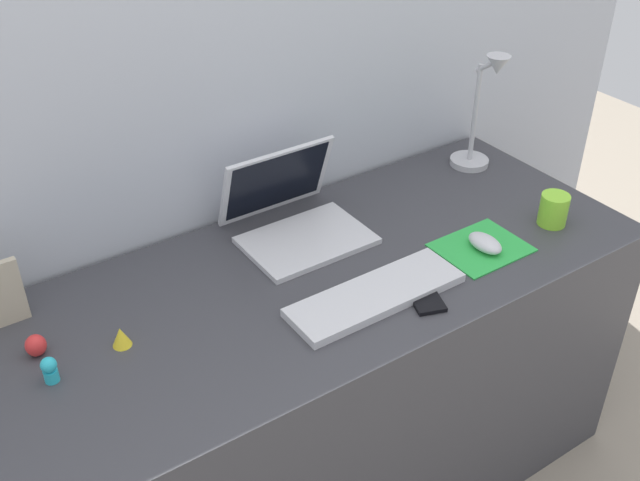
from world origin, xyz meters
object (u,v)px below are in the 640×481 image
object	(u,v)px
cell_phone	(423,295)
toy_figurine_red	(36,345)
mouse	(485,243)
desk_lamp	(482,115)
coffee_mug	(554,210)
laptop	(293,214)
toy_figurine_cyan	(50,369)
keyboard	(376,295)
toy_figurine_yellow	(121,337)

from	to	relation	value
cell_phone	toy_figurine_red	distance (m)	0.81
mouse	desk_lamp	xyz separation A→B (m)	(0.27, 0.32, 0.14)
desk_lamp	coffee_mug	distance (m)	0.35
laptop	toy_figurine_cyan	distance (m)	0.69
mouse	toy_figurine_red	size ratio (longest dim) A/B	2.08
keyboard	toy_figurine_red	xyz separation A→B (m)	(-0.67, 0.24, 0.01)
toy_figurine_red	toy_figurine_yellow	size ratio (longest dim) A/B	1.05
laptop	toy_figurine_red	world-z (taller)	laptop
cell_phone	keyboard	bearing A→B (deg)	168.75
keyboard	toy_figurine_yellow	world-z (taller)	toy_figurine_yellow
mouse	toy_figurine_yellow	world-z (taller)	toy_figurine_yellow
coffee_mug	toy_figurine_cyan	bearing A→B (deg)	172.84
toy_figurine_red	laptop	bearing A→B (deg)	7.89
keyboard	mouse	size ratio (longest dim) A/B	4.27
toy_figurine_yellow	toy_figurine_cyan	bearing A→B (deg)	-172.26
desk_lamp	toy_figurine_red	distance (m)	1.28
laptop	desk_lamp	world-z (taller)	desk_lamp
toy_figurine_cyan	cell_phone	bearing A→B (deg)	-14.81
coffee_mug	keyboard	bearing A→B (deg)	179.37
laptop	toy_figurine_yellow	xyz separation A→B (m)	(-0.51, -0.16, -0.03)
keyboard	desk_lamp	bearing A→B (deg)	27.83
cell_phone	toy_figurine_red	bearing A→B (deg)	178.27
keyboard	cell_phone	distance (m)	0.10
mouse	toy_figurine_yellow	size ratio (longest dim) A/B	2.19
toy_figurine_red	toy_figurine_yellow	bearing A→B (deg)	-24.67
laptop	toy_figurine_yellow	distance (m)	0.54
cell_phone	coffee_mug	bearing A→B (deg)	24.92
laptop	coffee_mug	size ratio (longest dim) A/B	3.66
laptop	keyboard	size ratio (longest dim) A/B	0.73
desk_lamp	toy_figurine_red	xyz separation A→B (m)	(-1.27, -0.08, -0.14)
keyboard	cell_phone	size ratio (longest dim) A/B	3.20
laptop	coffee_mug	distance (m)	0.65
desk_lamp	toy_figurine_yellow	xyz separation A→B (m)	(-1.12, -0.15, -0.14)
toy_figurine_red	cell_phone	bearing A→B (deg)	-20.90
cell_phone	toy_figurine_cyan	xyz separation A→B (m)	(-0.76, 0.20, 0.02)
laptop	keyboard	xyz separation A→B (m)	(0.01, -0.33, -0.04)
mouse	coffee_mug	world-z (taller)	coffee_mug
laptop	desk_lamp	bearing A→B (deg)	-0.91
mouse	laptop	bearing A→B (deg)	135.67
coffee_mug	toy_figurine_red	size ratio (longest dim) A/B	1.77
mouse	cell_phone	distance (m)	0.25
coffee_mug	cell_phone	bearing A→B (deg)	-174.26
desk_lamp	toy_figurine_cyan	xyz separation A→B (m)	(-1.27, -0.17, -0.13)
keyboard	toy_figurine_cyan	distance (m)	0.68
cell_phone	desk_lamp	bearing A→B (deg)	55.05
desk_lamp	mouse	bearing A→B (deg)	-130.85
desk_lamp	toy_figurine_cyan	size ratio (longest dim) A/B	6.13
laptop	toy_figurine_cyan	size ratio (longest dim) A/B	5.38
cell_phone	mouse	bearing A→B (deg)	31.97
toy_figurine_red	mouse	bearing A→B (deg)	-13.26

